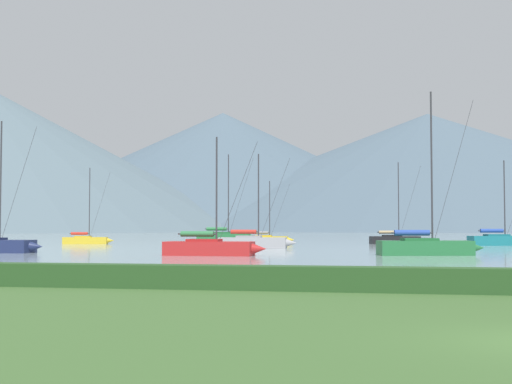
% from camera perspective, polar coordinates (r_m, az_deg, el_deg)
% --- Properties ---
extents(harbor_water, '(320.00, 246.00, 0.00)m').
position_cam_1_polar(harbor_water, '(152.78, 11.89, -3.54)').
color(harbor_water, '#8C9EA3').
rests_on(harbor_water, ground_plane).
extents(hedge_line, '(80.00, 1.20, 0.91)m').
position_cam_1_polar(hedge_line, '(26.99, 17.56, -6.76)').
color(hedge_line, '#284C23').
rests_on(hedge_line, ground_plane).
extents(sailboat_slip_3, '(8.90, 4.18, 13.49)m').
position_cam_1_polar(sailboat_slip_3, '(60.28, 13.40, -4.21)').
color(sailboat_slip_3, '#236B38').
rests_on(sailboat_slip_3, harbor_water).
extents(sailboat_slip_4, '(6.95, 2.29, 8.56)m').
position_cam_1_polar(sailboat_slip_4, '(98.21, 0.86, -3.77)').
color(sailboat_slip_4, gold).
rests_on(sailboat_slip_4, harbor_water).
extents(sailboat_slip_5, '(8.30, 2.48, 9.64)m').
position_cam_1_polar(sailboat_slip_5, '(58.17, -3.65, -4.40)').
color(sailboat_slip_5, red).
rests_on(sailboat_slip_5, harbor_water).
extents(sailboat_slip_6, '(8.45, 3.02, 10.17)m').
position_cam_1_polar(sailboat_slip_6, '(77.08, -0.17, -3.98)').
color(sailboat_slip_6, '#9E9EA3').
rests_on(sailboat_slip_6, harbor_water).
extents(sailboat_slip_8, '(7.55, 3.66, 10.79)m').
position_cam_1_polar(sailboat_slip_8, '(96.01, 11.06, -3.71)').
color(sailboat_slip_8, black).
rests_on(sailboat_slip_8, harbor_water).
extents(sailboat_slip_9, '(8.71, 4.28, 10.36)m').
position_cam_1_polar(sailboat_slip_9, '(91.90, 18.94, -3.61)').
color(sailboat_slip_9, '#19707A').
rests_on(sailboat_slip_9, harbor_water).
extents(sailboat_slip_11, '(9.28, 3.60, 13.11)m').
position_cam_1_polar(sailboat_slip_11, '(107.19, -2.51, -3.57)').
color(sailboat_slip_11, '#236B38').
rests_on(sailboat_slip_11, harbor_water).
extents(sailboat_slip_12, '(6.68, 3.38, 10.03)m').
position_cam_1_polar(sailboat_slip_12, '(96.82, -13.39, -3.72)').
color(sailboat_slip_12, gold).
rests_on(sailboat_slip_12, harbor_water).
extents(distant_hill_west_ridge, '(335.07, 335.07, 64.98)m').
position_cam_1_polar(distant_hill_west_ridge, '(410.26, 13.55, 1.59)').
color(distant_hill_west_ridge, '#4C6070').
rests_on(distant_hill_west_ridge, ground_plane).
extents(distant_hill_far_shoulder, '(286.50, 286.50, 68.82)m').
position_cam_1_polar(distant_hill_far_shoulder, '(420.49, -2.66, 1.68)').
color(distant_hill_far_shoulder, '#4C6070').
rests_on(distant_hill_far_shoulder, ground_plane).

